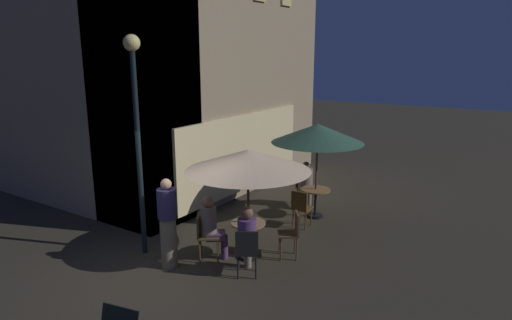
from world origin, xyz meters
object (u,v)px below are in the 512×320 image
object	(u,v)px
cafe_chair_3	(304,185)
patron_seated_0	(247,236)
patio_umbrella_0	(248,161)
cafe_table_1	(315,197)
cafe_chair_1	(292,230)
street_lamp_near_corner	(136,110)
cafe_chair_2	(204,232)
cafe_chair_0	(247,249)
cafe_chair_4	(301,206)
patron_seated_2	(306,182)
patron_standing_3	(168,224)
patron_seated_1	(211,224)
patio_umbrella_1	(318,134)
cafe_table_0	(248,233)

from	to	relation	value
cafe_chair_3	patron_seated_0	xyz separation A→B (m)	(-3.94, -0.85, 0.19)
patio_umbrella_0	cafe_table_1	bearing A→B (deg)	-2.53
cafe_table_1	cafe_chair_1	size ratio (longest dim) A/B	0.77
cafe_table_1	patron_seated_0	bearing A→B (deg)	-176.19
street_lamp_near_corner	cafe_chair_2	bearing A→B (deg)	-70.48
cafe_chair_0	cafe_chair_4	world-z (taller)	cafe_chair_0
cafe_chair_0	cafe_chair_3	size ratio (longest dim) A/B	1.00
cafe_chair_1	patron_seated_2	bearing A→B (deg)	-103.17
patron_seated_2	cafe_chair_0	bearing A→B (deg)	-32.91
cafe_table_1	patron_standing_3	world-z (taller)	patron_standing_3
cafe_chair_4	street_lamp_near_corner	bearing A→B (deg)	143.60
street_lamp_near_corner	cafe_chair_2	distance (m)	2.66
cafe_chair_3	patron_standing_3	distance (m)	4.56
cafe_chair_3	patron_seated_0	bearing A→B (deg)	-32.49
street_lamp_near_corner	patron_standing_3	xyz separation A→B (m)	(-0.18, -0.86, -2.03)
cafe_chair_0	patron_standing_3	size ratio (longest dim) A/B	0.53
street_lamp_near_corner	cafe_chair_4	bearing A→B (deg)	-35.19
patron_seated_2	street_lamp_near_corner	bearing A→B (deg)	-64.08
cafe_table_1	patron_seated_1	world-z (taller)	patron_seated_1
street_lamp_near_corner	cafe_chair_1	bearing A→B (deg)	-61.22
patio_umbrella_1	cafe_chair_4	distance (m)	1.75
cafe_table_0	patron_seated_1	world-z (taller)	patron_seated_1
patio_umbrella_0	cafe_chair_4	bearing A→B (deg)	-4.08
cafe_chair_2	cafe_chair_3	xyz separation A→B (m)	(3.91, -0.19, -0.01)
cafe_chair_1	patron_seated_0	world-z (taller)	patron_seated_0
street_lamp_near_corner	cafe_chair_1	size ratio (longest dim) A/B	4.60
patron_seated_1	patron_standing_3	xyz separation A→B (m)	(-0.69, 0.46, 0.14)
cafe_chair_1	cafe_table_1	bearing A→B (deg)	-110.33
patio_umbrella_0	cafe_chair_2	xyz separation A→B (m)	(-0.51, 0.69, -1.41)
cafe_table_0	cafe_chair_2	world-z (taller)	cafe_chair_2
street_lamp_near_corner	patron_seated_1	bearing A→B (deg)	-68.77
patio_umbrella_1	cafe_chair_0	bearing A→B (deg)	-175.11
patron_seated_1	cafe_chair_2	bearing A→B (deg)	-180.00
cafe_table_0	patio_umbrella_1	xyz separation A→B (m)	(2.76, -0.12, 1.57)
patron_seated_1	patron_standing_3	bearing A→B (deg)	-160.41
cafe_table_0	cafe_chair_2	xyz separation A→B (m)	(-0.51, 0.69, 0.05)
patio_umbrella_1	patron_seated_2	bearing A→B (deg)	44.61
cafe_chair_2	patron_seated_1	bearing A→B (deg)	0.00
patron_seated_1	patron_seated_0	bearing A→B (deg)	-43.79
patio_umbrella_1	cafe_chair_4	xyz separation A→B (m)	(-0.81, -0.02, -1.55)
cafe_chair_4	patron_seated_1	size ratio (longest dim) A/B	0.69
street_lamp_near_corner	cafe_chair_4	distance (m)	4.26
patio_umbrella_0	patron_standing_3	size ratio (longest dim) A/B	1.38
patio_umbrella_1	patron_seated_0	world-z (taller)	patio_umbrella_1
cafe_chair_2	street_lamp_near_corner	bearing A→B (deg)	163.00
patron_seated_0	patio_umbrella_0	bearing A→B (deg)	-0.00
patron_seated_0	cafe_table_0	bearing A→B (deg)	-0.00
cafe_chair_4	patron_seated_2	xyz separation A→B (m)	(1.34, 0.54, 0.15)
cafe_chair_4	patron_seated_0	distance (m)	2.51
patron_seated_1	cafe_chair_1	bearing A→B (deg)	-0.95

